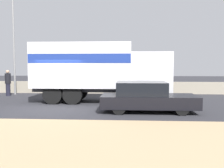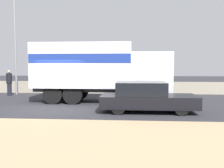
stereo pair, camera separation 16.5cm
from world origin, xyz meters
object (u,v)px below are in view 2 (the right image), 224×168
pedestrian (9,82)px  street_lamp (15,33)px  box_truck (97,68)px  car_hatchback (146,97)px

pedestrian → street_lamp: bearing=82.7°
street_lamp → pedestrian: (-0.11, -0.87, -3.63)m
box_truck → pedestrian: bearing=158.2°
street_lamp → car_hatchback: bearing=-34.7°
box_truck → pedestrian: (-6.83, 2.74, -1.07)m
street_lamp → car_hatchback: street_lamp is taller
car_hatchback → pedestrian: pedestrian is taller
street_lamp → car_hatchback: size_ratio=1.81×
pedestrian → box_truck: bearing=-21.8°
pedestrian → car_hatchback: bearing=-30.6°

